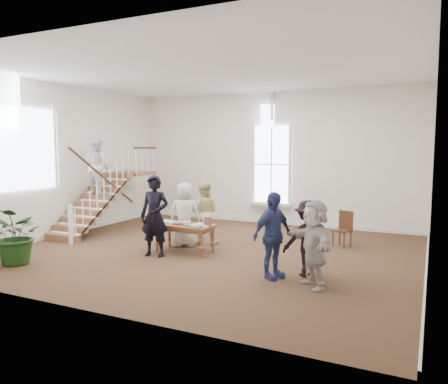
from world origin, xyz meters
The scene contains 12 objects.
ground centered at (0.00, 0.00, 0.00)m, with size 10.00×10.00×0.00m, color #402E19.
room_shell centered at (0.00, 4.39, 0.40)m, with size 10.49×10.00×10.00m.
staircase centered at (-4.34, 0.75, 1.62)m, with size 1.10×4.10×2.92m.
library_table centered at (-0.57, -0.39, 0.63)m, with size 1.55×0.81×0.77m.
police_officer centered at (-1.04, -1.04, 0.99)m, with size 0.72×0.47×1.98m, color black.
elderly_woman centered at (-0.94, 0.21, 0.86)m, with size 0.84×0.55×1.72m, color silver.
person_yellow centered at (-0.64, 0.71, 0.86)m, with size 0.84×0.65×1.72m, color beige.
woman_cluster_a centered at (2.14, -1.50, 0.88)m, with size 1.04×0.43×1.77m, color navy.
woman_cluster_b centered at (2.74, -1.05, 0.79)m, with size 1.02×0.58×1.58m, color black.
woman_cluster_c centered at (3.04, -1.70, 0.84)m, with size 1.56×0.50×1.68m, color beige.
floor_plant centered at (-3.40, -3.03, 0.68)m, with size 1.22×1.06×1.35m, color #163410.
side_chair centered at (2.92, 2.00, 0.53)m, with size 0.53×0.53×0.95m.
Camera 1 is at (5.01, -9.73, 2.67)m, focal length 35.00 mm.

